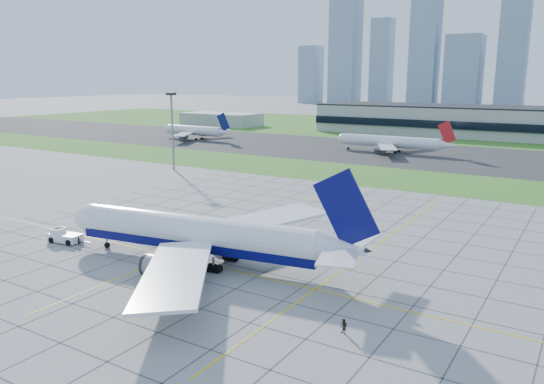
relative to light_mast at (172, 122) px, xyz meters
The scene contains 14 objects.
ground 96.89m from the light_mast, 42.88° to the right, with size 1400.00×1400.00×0.00m, color gray.
grass_median 76.07m from the light_mast, 19.65° to the left, with size 700.00×35.00×0.04m, color #3E7722.
asphalt_taxiway 107.52m from the light_mast, 48.81° to the left, with size 700.00×75.00×0.04m, color #383838.
grass_far 203.13m from the light_mast, 69.78° to the left, with size 700.00×145.00×0.04m, color #3E7722.
apron_markings 90.15m from the light_mast, 37.43° to the right, with size 120.00×130.00×0.03m.
service_block 171.09m from the light_mast, 121.83° to the left, with size 50.00×25.00×8.00m, color #B7B7B2.
light_mast is the anchor object (origin of this frame).
city_skyline 461.11m from the light_mast, 82.33° to the left, with size 523.00×32.40×160.00m.
airliner 94.75m from the light_mast, 45.25° to the right, with size 56.26×56.62×17.78m.
pushback_tug 82.01m from the light_mast, 62.54° to the right, with size 9.29×3.97×2.55m.
crew_near 84.30m from the light_mast, 59.84° to the right, with size 0.65×0.43×1.78m, color black.
crew_far 125.24m from the light_mast, 38.52° to the right, with size 0.94×0.73×1.93m, color #29281B.
distant_jet_0 90.81m from the light_mast, 125.27° to the left, with size 38.22×42.66×14.08m.
distant_jet_1 93.38m from the light_mast, 59.12° to the left, with size 47.45×42.66×14.08m.
Camera 1 is at (51.08, -67.18, 30.36)m, focal length 35.00 mm.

